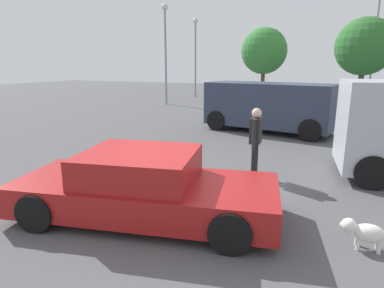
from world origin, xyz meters
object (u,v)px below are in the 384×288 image
pedestrian (256,137)px  light_post_mid (165,37)px  dog (365,232)px  suv_dark (269,105)px  light_post_far (376,29)px  sedan_foreground (144,187)px  light_post_near (195,44)px

pedestrian → light_post_mid: bearing=-57.2°
dog → suv_dark: size_ratio=0.14×
suv_dark → light_post_far: 13.65m
sedan_foreground → light_post_near: bearing=99.1°
dog → suv_dark: (-3.07, 8.27, 0.80)m
sedan_foreground → light_post_near: 22.86m
sedan_foreground → light_post_mid: 17.71m
light_post_mid → light_post_far: light_post_far is taller
suv_dark → light_post_far: bearing=80.3°
light_post_far → pedestrian: bearing=-100.9°
suv_dark → light_post_near: 15.39m
sedan_foreground → dog: (3.51, 0.40, -0.28)m
suv_dark → pedestrian: suv_dark is taller
suv_dark → light_post_far: (4.31, 12.36, 3.86)m
light_post_near → sedan_foreground: bearing=-68.8°
sedan_foreground → dog: sedan_foreground is taller
dog → light_post_far: bearing=-96.3°
light_post_near → pedestrian: bearing=-62.5°
sedan_foreground → dog: bearing=-5.6°
sedan_foreground → light_post_mid: (-7.87, 15.39, 3.84)m
dog → pedestrian: bearing=-51.2°
light_post_mid → light_post_far: 13.84m
light_post_near → light_post_far: light_post_far is taller
dog → light_post_far: (1.24, 20.63, 4.66)m
light_post_far → dog: bearing=-93.4°
pedestrian → suv_dark: bearing=-85.3°
dog → light_post_mid: bearing=-55.6°
dog → light_post_near: bearing=-63.4°
light_post_near → light_post_mid: bearing=-87.2°
dog → light_post_far: size_ratio=0.10×
light_post_near → light_post_mid: (0.28, -5.63, 0.11)m
sedan_foreground → pedestrian: bearing=54.6°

